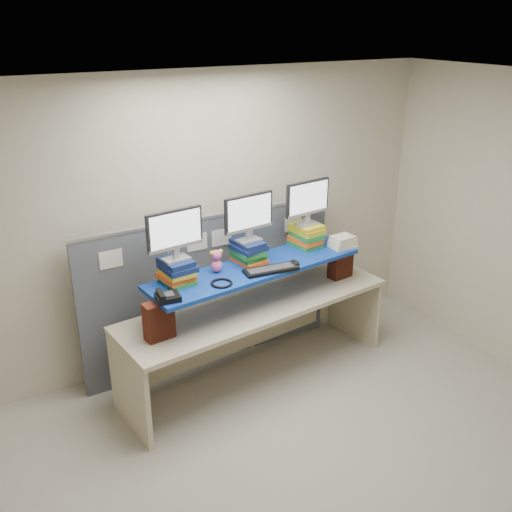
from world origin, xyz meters
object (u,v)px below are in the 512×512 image
desk (256,317)px  monitor_center (249,215)px  monitor_right (308,200)px  blue_board (256,268)px  desk_phone (167,297)px  monitor_left (175,232)px  keyboard (271,270)px

desk → monitor_center: bearing=86.6°
desk → monitor_center: size_ratio=5.45×
desk → monitor_right: (0.67, 0.19, 0.98)m
blue_board → desk_phone: 0.96m
monitor_center → desk_phone: (-0.92, -0.34, -0.42)m
desk → desk_phone: 1.10m
desk → monitor_right: 1.20m
desk → monitor_left: (-0.73, 0.04, 0.97)m
monitor_left → monitor_right: size_ratio=1.00×
monitor_left → keyboard: (0.80, -0.19, -0.44)m
blue_board → desk: bearing=83.6°
monitor_left → desk_phone: size_ratio=2.45×
monitor_center → keyboard: 0.52m
blue_board → desk_phone: (-0.93, -0.22, 0.05)m
desk_phone → desk: bearing=20.4°
desk → desk_phone: bearing=-172.9°
blue_board → monitor_left: bearing=170.7°
desk → desk_phone: (-0.93, -0.22, 0.55)m
monitor_left → blue_board: bearing=-9.3°
keyboard → monitor_right: bearing=35.9°
monitor_left → monitor_right: bearing=0.0°
blue_board → keyboard: bearing=-74.1°
desk → monitor_right: monitor_right is taller
desk → monitor_center: (-0.01, 0.12, 0.97)m
blue_board → keyboard: (0.06, -0.15, 0.03)m
blue_board → monitor_left: 0.87m
monitor_center → desk_phone: 1.07m
desk → keyboard: keyboard is taller
monitor_left → monitor_right: monitor_right is taller
monitor_left → desk_phone: monitor_left is taller
monitor_center → monitor_right: size_ratio=1.00×
monitor_right → desk_phone: size_ratio=2.45×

